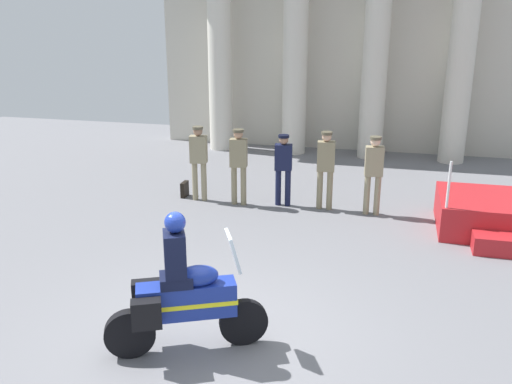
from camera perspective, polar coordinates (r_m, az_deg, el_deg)
ground_plane at (r=7.76m, az=-4.37°, el=-14.69°), size 28.00×28.00×0.00m
colonnade_backdrop at (r=17.51m, az=8.37°, el=16.76°), size 11.28×1.59×7.46m
reviewing_stand at (r=12.08m, az=23.93°, el=-2.32°), size 2.49×2.38×1.58m
officer_in_row_0 at (r=12.85m, az=-5.87°, el=3.55°), size 0.40×0.27×1.74m
officer_in_row_1 at (r=12.48m, az=-1.79°, el=3.21°), size 0.40×0.27×1.74m
officer_in_row_2 at (r=12.45m, az=2.81°, el=2.84°), size 0.40×0.27×1.63m
officer_in_row_3 at (r=12.27m, az=7.12°, el=2.84°), size 0.40×0.27×1.75m
officer_in_row_4 at (r=12.10m, az=11.92°, el=2.30°), size 0.40×0.27×1.72m
motorcycle_with_rider at (r=7.17m, az=-7.69°, el=-10.38°), size 1.94×1.09×1.90m
briefcase_on_ground at (r=13.36m, az=-7.29°, el=0.28°), size 0.10×0.32×0.36m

